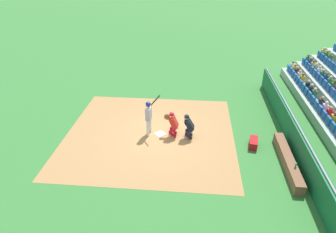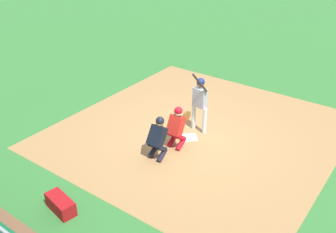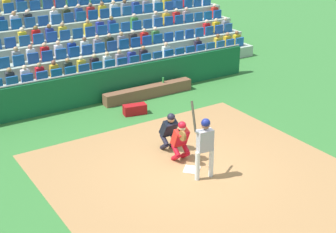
% 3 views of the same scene
% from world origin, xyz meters
% --- Properties ---
extents(ground_plane, '(160.00, 160.00, 0.00)m').
position_xyz_m(ground_plane, '(0.00, 0.00, 0.00)').
color(ground_plane, '#306E30').
extents(infield_dirt_patch, '(8.07, 8.29, 0.01)m').
position_xyz_m(infield_dirt_patch, '(0.00, 0.50, 0.00)').
color(infield_dirt_patch, '#9D7245').
rests_on(infield_dirt_patch, ground_plane).
extents(home_plate_marker, '(0.62, 0.62, 0.02)m').
position_xyz_m(home_plate_marker, '(0.00, 0.00, 0.02)').
color(home_plate_marker, white).
rests_on(home_plate_marker, infield_dirt_patch).
extents(batter_at_plate, '(0.59, 0.72, 2.11)m').
position_xyz_m(batter_at_plate, '(-0.02, 0.53, 1.10)').
color(batter_at_plate, silver).
rests_on(batter_at_plate, ground_plane).
extents(catcher_crouching, '(0.48, 0.72, 1.29)m').
position_xyz_m(catcher_crouching, '(-0.03, -0.62, 0.72)').
color(catcher_crouching, '#B40F1F').
rests_on(catcher_crouching, ground_plane).
extents(home_plate_umpire, '(0.47, 0.50, 1.26)m').
position_xyz_m(home_plate_umpire, '(-0.13, -1.39, 0.69)').
color(home_plate_umpire, black).
rests_on(home_plate_umpire, ground_plane).
extents(dugout_wall, '(13.53, 0.24, 1.30)m').
position_xyz_m(dugout_wall, '(0.00, -6.19, 0.62)').
color(dugout_wall, '#11552F').
rests_on(dugout_wall, ground_plane).
extents(dugout_bench, '(3.74, 0.40, 0.44)m').
position_xyz_m(dugout_bench, '(-1.87, -5.64, 0.22)').
color(dugout_bench, brown).
rests_on(dugout_bench, ground_plane).
extents(water_bottle_on_bench, '(0.07, 0.07, 0.21)m').
position_xyz_m(water_bottle_on_bench, '(-2.59, -5.72, 0.54)').
color(water_bottle_on_bench, green).
rests_on(water_bottle_on_bench, dugout_bench).
extents(equipment_duffel_bag, '(0.87, 0.50, 0.36)m').
position_xyz_m(equipment_duffel_bag, '(-0.60, -4.43, 0.18)').
color(equipment_duffel_bag, '#9F1115').
rests_on(equipment_duffel_bag, ground_plane).
extents(bleacher_stand, '(18.19, 5.53, 3.81)m').
position_xyz_m(bleacher_stand, '(0.01, -11.31, 1.17)').
color(bleacher_stand, '#94A496').
rests_on(bleacher_stand, ground_plane).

